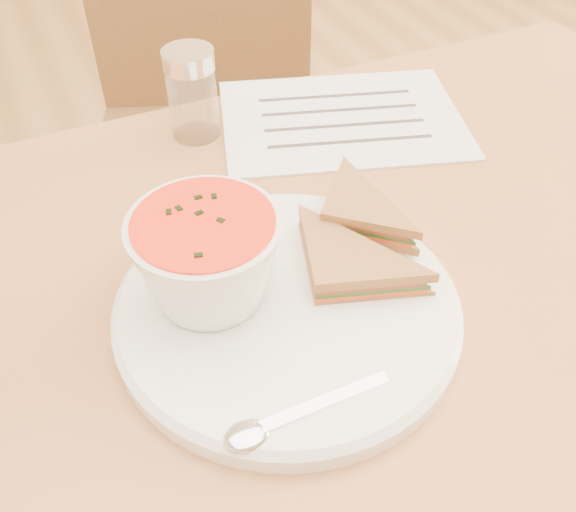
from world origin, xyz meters
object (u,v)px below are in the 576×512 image
dining_table (362,454)px  chair_far (206,153)px  plate (287,309)px  condiment_shaker (192,94)px  soup_bowl (208,263)px

dining_table → chair_far: size_ratio=1.05×
plate → condiment_shaker: condiment_shaker is taller
plate → soup_bowl: 0.08m
soup_bowl → plate: bearing=-29.3°
dining_table → chair_far: (0.00, 0.62, 0.10)m
chair_far → condiment_shaker: size_ratio=9.05×
soup_bowl → chair_far: bearing=73.6°
dining_table → plate: plate is taller
chair_far → soup_bowl: 0.73m
dining_table → plate: bearing=-167.8°
dining_table → condiment_shaker: 0.52m
condiment_shaker → soup_bowl: bearing=-105.7°
dining_table → soup_bowl: bearing=178.4°
plate → soup_bowl: bearing=150.7°
dining_table → chair_far: chair_far is taller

